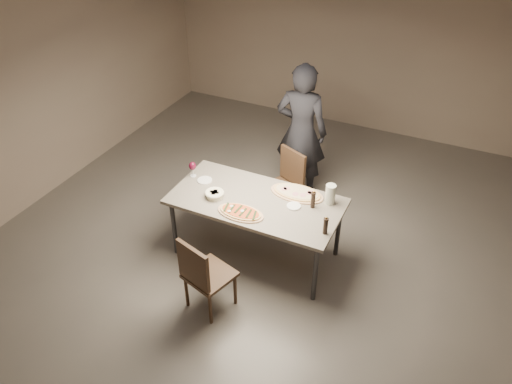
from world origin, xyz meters
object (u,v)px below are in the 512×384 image
at_px(dining_table, 256,204).
at_px(pepper_mill_left, 313,200).
at_px(zucchini_pizza, 241,212).
at_px(carafe, 330,194).
at_px(bread_basket, 214,194).
at_px(chair_far, 286,181).
at_px(chair_near, 203,273).
at_px(ham_pizza, 297,193).
at_px(diner, 301,132).

xyz_separation_m(dining_table, pepper_mill_left, (0.58, 0.13, 0.15)).
xyz_separation_m(zucchini_pizza, carafe, (0.75, 0.56, 0.09)).
height_order(bread_basket, pepper_mill_left, pepper_mill_left).
height_order(zucchini_pizza, bread_basket, bread_basket).
xyz_separation_m(dining_table, bread_basket, (-0.41, -0.15, 0.10)).
xyz_separation_m(pepper_mill_left, chair_far, (-0.57, 0.67, -0.35)).
bearing_deg(zucchini_pizza, chair_near, -104.84).
bearing_deg(chair_far, zucchini_pizza, 111.62).
relative_size(bread_basket, carafe, 0.91).
xyz_separation_m(ham_pizza, bread_basket, (-0.76, -0.43, 0.03)).
distance_m(carafe, chair_near, 1.52).
height_order(ham_pizza, bread_basket, bread_basket).
xyz_separation_m(chair_near, chair_far, (0.11, 1.76, 0.00)).
height_order(dining_table, pepper_mill_left, pepper_mill_left).
relative_size(pepper_mill_left, diner, 0.11).
bearing_deg(bread_basket, dining_table, 19.38).
distance_m(pepper_mill_left, chair_far, 0.95).
height_order(dining_table, diner, diner).
relative_size(dining_table, pepper_mill_left, 8.88).
distance_m(dining_table, ham_pizza, 0.45).
height_order(ham_pizza, chair_near, chair_near).
xyz_separation_m(zucchini_pizza, chair_near, (-0.06, -0.68, -0.28)).
bearing_deg(chair_far, pepper_mill_left, 154.42).
relative_size(ham_pizza, pepper_mill_left, 2.88).
distance_m(ham_pizza, chair_near, 1.34).
relative_size(chair_near, diner, 0.49).
xyz_separation_m(carafe, diner, (-0.74, 1.08, 0.02)).
distance_m(ham_pizza, carafe, 0.38).
distance_m(carafe, diner, 1.31).
distance_m(dining_table, pepper_mill_left, 0.61).
xyz_separation_m(bread_basket, diner, (0.39, 1.50, 0.09)).
relative_size(ham_pizza, carafe, 2.63).
distance_m(pepper_mill_left, diner, 1.36).
bearing_deg(zucchini_pizza, dining_table, 72.30).
xyz_separation_m(bread_basket, carafe, (1.13, 0.42, 0.07)).
xyz_separation_m(pepper_mill_left, carafe, (0.14, 0.14, 0.02)).
bearing_deg(chair_far, ham_pizza, 146.85).
bearing_deg(carafe, ham_pizza, 179.51).
bearing_deg(diner, chair_far, 88.24).
bearing_deg(chair_near, bread_basket, 127.63).
height_order(chair_near, chair_far, chair_far).
bearing_deg(pepper_mill_left, diner, 116.33).
bearing_deg(bread_basket, chair_near, -68.91).
height_order(bread_basket, carafe, carafe).
relative_size(dining_table, carafe, 8.12).
bearing_deg(pepper_mill_left, carafe, 46.54).
bearing_deg(diner, dining_table, 85.59).
distance_m(bread_basket, diner, 1.55).
distance_m(dining_table, bread_basket, 0.45).
bearing_deg(pepper_mill_left, ham_pizza, 147.76).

